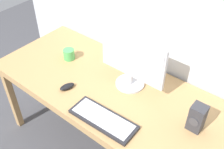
% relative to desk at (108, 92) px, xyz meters
% --- Properties ---
extents(ground_plane, '(6.00, 6.00, 0.00)m').
position_rel_desk_xyz_m(ground_plane, '(0.00, 0.00, -0.67)').
color(ground_plane, '#4C4C51').
extents(desk, '(1.74, 0.76, 0.73)m').
position_rel_desk_xyz_m(desk, '(0.00, 0.00, 0.00)').
color(desk, tan).
rests_on(desk, ground_plane).
extents(monitor, '(0.49, 0.20, 0.38)m').
position_rel_desk_xyz_m(monitor, '(0.11, 0.12, 0.26)').
color(monitor, silver).
rests_on(monitor, desk).
extents(keyboard_primary, '(0.44, 0.18, 0.02)m').
position_rel_desk_xyz_m(keyboard_primary, '(0.18, -0.26, 0.07)').
color(keyboard_primary, '#232328').
rests_on(keyboard_primary, desk).
extents(mouse, '(0.08, 0.12, 0.03)m').
position_rel_desk_xyz_m(mouse, '(-0.20, -0.20, 0.08)').
color(mouse, black).
rests_on(mouse, desk).
extents(speaker_right, '(0.09, 0.09, 0.18)m').
position_rel_desk_xyz_m(speaker_right, '(0.63, 0.04, 0.15)').
color(speaker_right, '#333338').
rests_on(speaker_right, desk).
extents(coffee_mug, '(0.09, 0.09, 0.08)m').
position_rel_desk_xyz_m(coffee_mug, '(-0.45, 0.05, 0.10)').
color(coffee_mug, '#4CB259').
rests_on(coffee_mug, desk).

